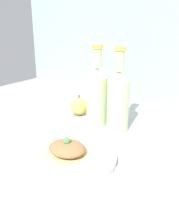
{
  "coord_description": "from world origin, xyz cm",
  "views": [
    {
      "loc": [
        45.02,
        -58.49,
        40.79
      ],
      "look_at": [
        -4.94,
        3.08,
        10.56
      ],
      "focal_mm": 42.0,
      "sensor_mm": 36.0,
      "label": 1
    }
  ],
  "objects_px": {
    "cider_bottle_right": "(118,99)",
    "apple": "(79,106)",
    "plated_food": "(67,150)",
    "cider_bottle_left": "(97,94)",
    "plate": "(67,157)"
  },
  "relations": [
    {
      "from": "cider_bottle_right",
      "to": "apple",
      "type": "bearing_deg",
      "value": 172.73
    },
    {
      "from": "plated_food",
      "to": "cider_bottle_left",
      "type": "height_order",
      "value": "cider_bottle_left"
    },
    {
      "from": "plate",
      "to": "apple",
      "type": "distance_m",
      "value": 0.37
    },
    {
      "from": "plate",
      "to": "apple",
      "type": "height_order",
      "value": "apple"
    },
    {
      "from": "plate",
      "to": "cider_bottle_left",
      "type": "relative_size",
      "value": 0.96
    },
    {
      "from": "plate",
      "to": "plated_food",
      "type": "bearing_deg",
      "value": 0.0
    },
    {
      "from": "plated_food",
      "to": "apple",
      "type": "height_order",
      "value": "apple"
    },
    {
      "from": "plate",
      "to": "plated_food",
      "type": "height_order",
      "value": "plated_food"
    },
    {
      "from": "cider_bottle_right",
      "to": "apple",
      "type": "relative_size",
      "value": 3.43
    },
    {
      "from": "plate",
      "to": "cider_bottle_left",
      "type": "distance_m",
      "value": 0.31
    },
    {
      "from": "cider_bottle_right",
      "to": "apple",
      "type": "xyz_separation_m",
      "value": [
        -0.21,
        0.03,
        -0.08
      ]
    },
    {
      "from": "plate",
      "to": "cider_bottle_right",
      "type": "height_order",
      "value": "cider_bottle_right"
    },
    {
      "from": "cider_bottle_left",
      "to": "cider_bottle_right",
      "type": "distance_m",
      "value": 0.1
    },
    {
      "from": "cider_bottle_left",
      "to": "apple",
      "type": "xyz_separation_m",
      "value": [
        -0.11,
        0.03,
        -0.08
      ]
    },
    {
      "from": "plated_food",
      "to": "cider_bottle_left",
      "type": "xyz_separation_m",
      "value": [
        -0.1,
        0.28,
        0.08
      ]
    }
  ]
}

